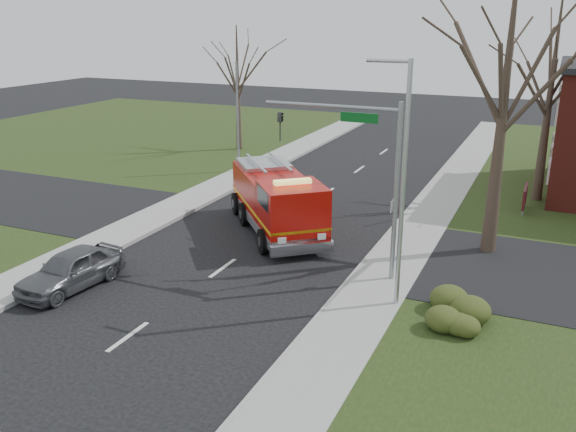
% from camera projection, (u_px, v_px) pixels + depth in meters
% --- Properties ---
extents(ground, '(120.00, 120.00, 0.00)m').
position_uv_depth(ground, '(223.00, 268.00, 24.40)').
color(ground, black).
rests_on(ground, ground).
extents(sidewalk_right, '(2.40, 80.00, 0.15)m').
position_uv_depth(sidewalk_right, '(372.00, 294.00, 21.99)').
color(sidewalk_right, gray).
rests_on(sidewalk_right, ground).
extents(sidewalk_left, '(2.40, 80.00, 0.15)m').
position_uv_depth(sidewalk_left, '(100.00, 244.00, 26.77)').
color(sidewalk_left, gray).
rests_on(sidewalk_left, ground).
extents(health_center_sign, '(0.12, 2.00, 1.40)m').
position_uv_depth(health_center_sign, '(525.00, 197.00, 30.93)').
color(health_center_sign, '#491118').
rests_on(health_center_sign, ground).
extents(hedge_corner, '(2.80, 2.00, 0.90)m').
position_uv_depth(hedge_corner, '(447.00, 307.00, 19.88)').
color(hedge_corner, '#2C3915').
rests_on(hedge_corner, lawn_right).
extents(bare_tree_near, '(6.00, 6.00, 12.00)m').
position_uv_depth(bare_tree_near, '(507.00, 76.00, 23.62)').
color(bare_tree_near, '#32251D').
rests_on(bare_tree_near, ground).
extents(bare_tree_far, '(5.25, 5.25, 10.50)m').
position_uv_depth(bare_tree_far, '(552.00, 80.00, 31.15)').
color(bare_tree_far, '#32251D').
rests_on(bare_tree_far, ground).
extents(bare_tree_left, '(4.50, 4.50, 9.00)m').
position_uv_depth(bare_tree_left, '(238.00, 75.00, 43.87)').
color(bare_tree_left, '#32251D').
rests_on(bare_tree_left, ground).
extents(traffic_signal_mast, '(5.29, 0.18, 6.80)m').
position_uv_depth(traffic_signal_mast, '(363.00, 158.00, 22.22)').
color(traffic_signal_mast, gray).
rests_on(traffic_signal_mast, ground).
extents(streetlight_pole, '(1.48, 0.16, 8.40)m').
position_uv_depth(streetlight_pole, '(402.00, 180.00, 19.79)').
color(streetlight_pole, '#B7BABF').
rests_on(streetlight_pole, ground).
extents(utility_pole_far, '(0.14, 0.14, 7.00)m').
position_uv_depth(utility_pole_far, '(238.00, 119.00, 38.07)').
color(utility_pole_far, gray).
rests_on(utility_pole_far, ground).
extents(fire_engine, '(7.01, 7.64, 3.13)m').
position_uv_depth(fire_engine, '(277.00, 202.00, 28.14)').
color(fire_engine, '#A90C07').
rests_on(fire_engine, ground).
extents(parked_car_maroon, '(2.14, 4.45, 1.47)m').
position_uv_depth(parked_car_maroon, '(71.00, 269.00, 22.46)').
color(parked_car_maroon, '#4E5155').
rests_on(parked_car_maroon, ground).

